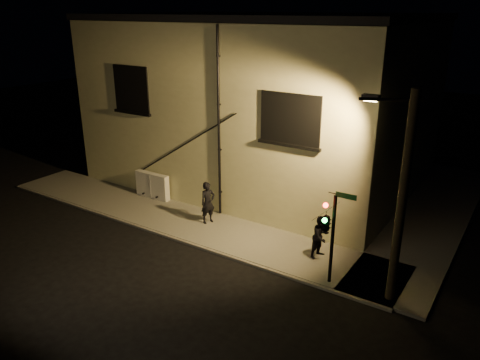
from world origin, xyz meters
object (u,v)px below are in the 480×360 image
Objects in this scene: pedestrian_a at (208,203)px; traffic_signal at (327,222)px; utility_cabinet at (152,185)px; pedestrian_b at (321,237)px; streetlamp_pole at (400,195)px.

traffic_signal reaches higher than pedestrian_a.
traffic_signal is (10.25, -2.47, 1.63)m from utility_cabinet.
pedestrian_b is 2.26m from traffic_signal.
pedestrian_b is at bearing 157.82° from streetlamp_pole.
pedestrian_a is 8.85m from streetlamp_pole.
utility_cabinet is 12.92m from streetlamp_pole.
streetlamp_pole is (2.15, 0.35, 1.33)m from traffic_signal.
streetlamp_pole is at bearing -77.02° from pedestrian_a.
utility_cabinet is 10.67m from traffic_signal.
pedestrian_a is (4.06, -0.81, 0.30)m from utility_cabinet.
pedestrian_a is at bearing 165.04° from traffic_signal.
traffic_signal is (6.20, -1.66, 1.33)m from pedestrian_a.
streetlamp_pole is (12.40, -2.12, 2.95)m from utility_cabinet.
streetlamp_pole reaches higher than pedestrian_b.
utility_cabinet is at bearing 101.37° from pedestrian_b.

